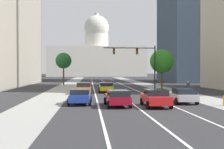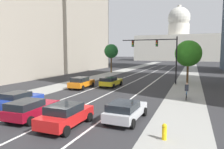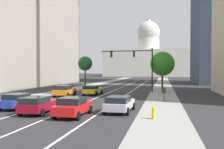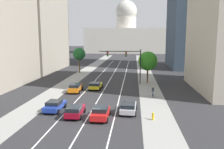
% 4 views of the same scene
% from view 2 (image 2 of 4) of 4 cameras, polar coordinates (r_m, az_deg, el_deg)
% --- Properties ---
extents(ground_plane, '(400.00, 400.00, 0.00)m').
position_cam_2_polar(ground_plane, '(53.32, 11.23, 0.68)').
color(ground_plane, '#2B2B2D').
extents(sidewalk_left, '(3.92, 130.00, 0.01)m').
position_cam_2_polar(sidewalk_left, '(50.66, 0.88, 0.53)').
color(sidewalk_left, gray).
rests_on(sidewalk_left, ground).
extents(sidewalk_right, '(3.92, 130.00, 0.01)m').
position_cam_2_polar(sidewalk_right, '(47.57, 20.16, -0.18)').
color(sidewalk_right, gray).
rests_on(sidewalk_right, ground).
extents(lane_stripe_left, '(0.16, 90.00, 0.01)m').
position_cam_2_polar(lane_stripe_left, '(39.58, 2.89, -0.97)').
color(lane_stripe_left, white).
rests_on(lane_stripe_left, ground).
extents(lane_stripe_center, '(0.16, 90.00, 0.01)m').
position_cam_2_polar(lane_stripe_center, '(38.71, 7.40, -1.17)').
color(lane_stripe_center, white).
rests_on(lane_stripe_center, ground).
extents(lane_stripe_right, '(0.16, 90.00, 0.01)m').
position_cam_2_polar(lane_stripe_right, '(38.08, 12.09, -1.36)').
color(lane_stripe_right, white).
rests_on(lane_stripe_right, ground).
extents(capitol_building, '(49.87, 23.84, 33.48)m').
position_cam_2_polar(capitol_building, '(137.42, 17.47, 7.84)').
color(capitol_building, beige).
rests_on(capitol_building, ground).
extents(car_red, '(2.11, 4.15, 1.50)m').
position_cam_2_polar(car_red, '(13.97, -12.42, -10.62)').
color(car_red, red).
rests_on(car_red, ground).
extents(car_yellow, '(2.16, 4.25, 1.39)m').
position_cam_2_polar(car_yellow, '(29.39, -0.39, -1.90)').
color(car_yellow, yellow).
rests_on(car_yellow, ground).
extents(car_orange, '(2.22, 4.68, 1.52)m').
position_cam_2_polar(car_orange, '(28.44, -8.31, -2.12)').
color(car_orange, orange).
rests_on(car_orange, ground).
extents(car_silver, '(2.23, 4.40, 1.39)m').
position_cam_2_polar(car_silver, '(14.87, 3.70, -9.64)').
color(car_silver, '#B2B5BA').
rests_on(car_silver, ground).
extents(car_blue, '(2.14, 4.28, 1.39)m').
position_cam_2_polar(car_blue, '(19.86, -24.00, -6.21)').
color(car_blue, '#1E389E').
rests_on(car_blue, ground).
extents(car_crimson, '(2.14, 4.18, 1.44)m').
position_cam_2_polar(car_crimson, '(16.25, -21.04, -8.59)').
color(car_crimson, maroon).
rests_on(car_crimson, ground).
extents(traffic_signal_mast, '(8.50, 0.39, 7.14)m').
position_cam_2_polar(traffic_signal_mast, '(33.14, 12.55, 6.57)').
color(traffic_signal_mast, black).
rests_on(traffic_signal_mast, ground).
extents(fire_hydrant, '(0.26, 0.35, 0.91)m').
position_cam_2_polar(fire_hydrant, '(12.18, 13.98, -14.74)').
color(fire_hydrant, yellow).
rests_on(fire_hydrant, ground).
extents(cyclist, '(0.36, 1.70, 1.72)m').
position_cam_2_polar(cyclist, '(22.82, 19.53, -4.23)').
color(cyclist, black).
rests_on(cyclist, ground).
extents(street_tree_mid_right, '(4.01, 4.01, 6.65)m').
position_cam_2_polar(street_tree_mid_right, '(34.49, 19.93, 5.36)').
color(street_tree_mid_right, '#51381E').
rests_on(street_tree_mid_right, ground).
extents(street_tree_mid_left, '(3.34, 3.34, 6.82)m').
position_cam_2_polar(street_tree_mid_left, '(50.74, -0.21, 6.31)').
color(street_tree_mid_left, '#51381E').
rests_on(street_tree_mid_left, ground).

